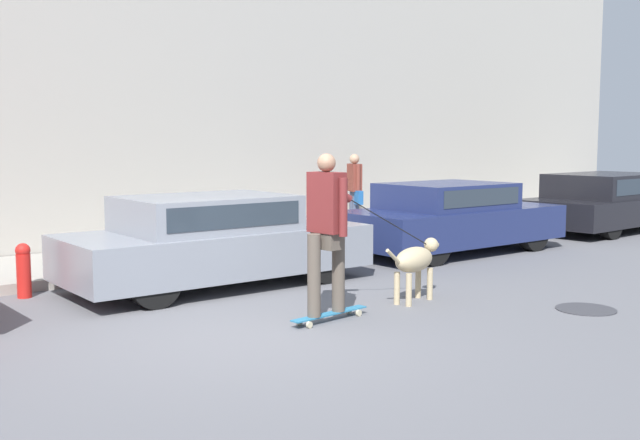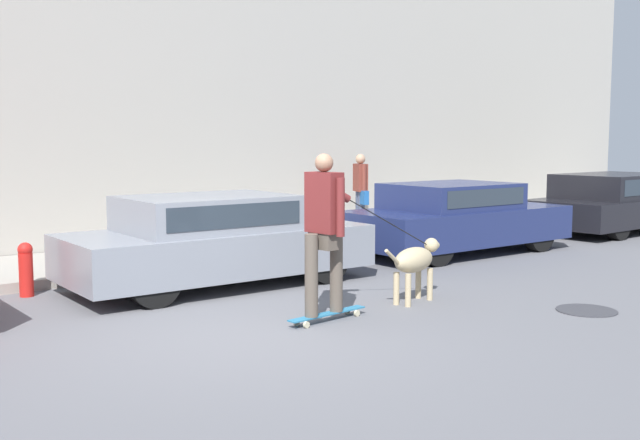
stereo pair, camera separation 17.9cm
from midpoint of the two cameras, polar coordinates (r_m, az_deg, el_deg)
name	(u,v)px [view 1 (the left image)]	position (r m, az deg, el deg)	size (l,w,h in m)	color
ground_plane	(240,332)	(7.64, -6.78, -8.47)	(36.00, 36.00, 0.00)	slate
back_wall	(35,72)	(12.72, -21.29, 10.47)	(32.00, 0.30, 5.94)	#ADA89E
sidewalk_curb	(73,267)	(11.57, -18.69, -3.39)	(30.00, 2.34, 0.14)	#A39E93
parked_car_1	(214,242)	(9.90, -8.58, -1.64)	(4.03, 1.77, 1.20)	black
parked_car_2	(451,218)	(12.88, 9.55, 0.13)	(4.07, 1.81, 1.19)	black
parked_car_3	(608,202)	(16.94, 20.83, 1.27)	(4.44, 1.90, 1.21)	black
dog	(415,261)	(8.93, 6.70, -3.12)	(1.09, 0.43, 0.73)	tan
skateboarder	(327,227)	(7.83, -0.08, -0.51)	(2.27, 0.57, 1.78)	beige
pedestrian_with_bag	(355,188)	(14.98, 2.32, 2.47)	(0.35, 0.64, 1.50)	#3D4760
manhole_cover	(586,309)	(9.02, 19.06, -6.45)	(0.67, 0.67, 0.01)	#38383D
fire_hydrant	(24,269)	(9.83, -22.14, -3.48)	(0.18, 0.18, 0.67)	red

